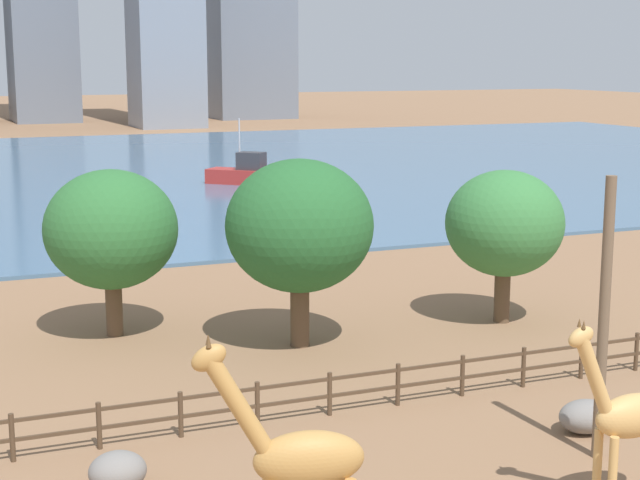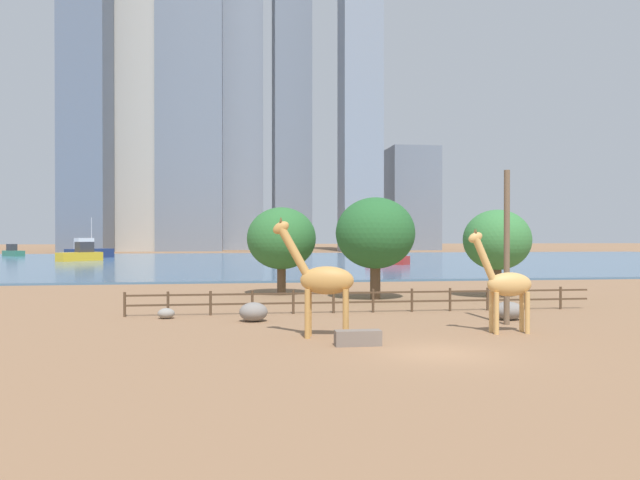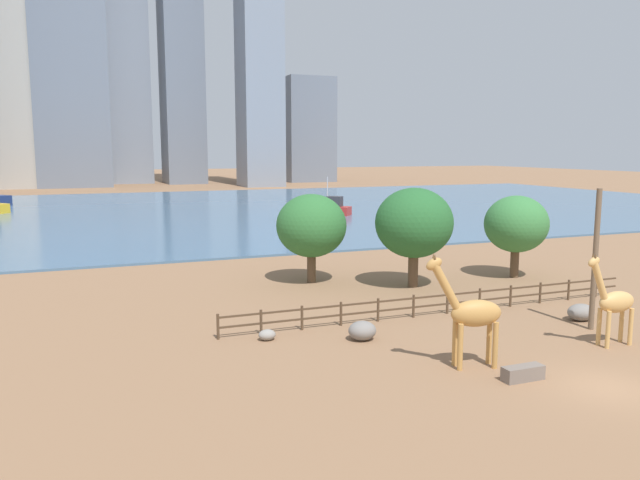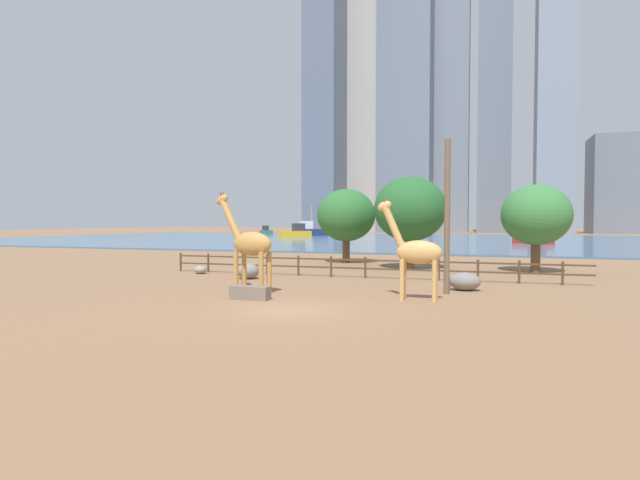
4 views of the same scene
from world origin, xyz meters
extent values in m
plane|color=#8C6647|center=(0.00, 80.00, 0.00)|extent=(400.00, 400.00, 0.00)
cube|color=#476B8C|center=(0.00, 77.00, 0.10)|extent=(180.00, 86.00, 0.20)
cylinder|color=tan|center=(3.90, 3.82, 0.91)|extent=(0.21, 0.21, 1.82)
cylinder|color=tan|center=(3.91, 4.38, 0.91)|extent=(0.21, 0.21, 1.82)
cylinder|color=tan|center=(5.31, 3.80, 0.91)|extent=(0.21, 0.21, 1.82)
cylinder|color=tan|center=(5.31, 4.36, 0.91)|extent=(0.21, 0.21, 1.82)
ellipsoid|color=tan|center=(4.61, 4.09, 2.13)|extent=(2.02, 0.84, 1.05)
cylinder|color=tan|center=(3.45, 4.11, 3.26)|extent=(1.10, 0.34, 1.97)
ellipsoid|color=tan|center=(3.05, 4.12, 4.18)|extent=(0.77, 0.34, 0.65)
cone|color=brown|center=(3.05, 4.04, 4.49)|extent=(0.10, 0.10, 0.19)
cone|color=brown|center=(3.05, 4.20, 4.49)|extent=(0.10, 0.10, 0.19)
cylinder|color=#C18C47|center=(-4.32, 3.89, 1.02)|extent=(0.28, 0.28, 2.04)
cylinder|color=#C18C47|center=(-4.18, 4.50, 1.02)|extent=(0.28, 0.28, 2.04)
cylinder|color=#C18C47|center=(-2.78, 3.54, 1.02)|extent=(0.28, 0.28, 2.04)
cylinder|color=#C18C47|center=(-2.64, 4.15, 1.02)|extent=(0.28, 0.28, 2.04)
ellipsoid|color=#C18C47|center=(-3.48, 4.02, 2.39)|extent=(2.40, 1.38, 1.18)
cylinder|color=#C18C47|center=(-4.84, 4.33, 3.62)|extent=(1.46, 0.67, 2.15)
ellipsoid|color=#C18C47|center=(-5.38, 4.45, 4.60)|extent=(0.93, 0.55, 0.77)
cone|color=brown|center=(-5.40, 4.36, 4.94)|extent=(0.13, 0.13, 0.21)
cone|color=brown|center=(-5.36, 4.54, 4.94)|extent=(0.13, 0.13, 0.21)
cylinder|color=brown|center=(5.61, 6.55, 3.70)|extent=(0.28, 0.28, 7.40)
ellipsoid|color=gray|center=(6.40, 8.08, 0.46)|extent=(1.57, 1.23, 0.92)
ellipsoid|color=gray|center=(-10.77, 10.99, 0.27)|extent=(0.86, 0.72, 0.54)
ellipsoid|color=gray|center=(-6.37, 9.28, 0.48)|extent=(1.40, 1.27, 0.95)
cube|color=#72665B|center=(-2.58, 1.94, 0.30)|extent=(1.80, 0.60, 0.60)
cylinder|color=#4C3826|center=(-13.00, 12.00, 0.65)|extent=(0.14, 0.14, 1.30)
cylinder|color=#4C3826|center=(-10.78, 12.00, 0.65)|extent=(0.14, 0.14, 1.30)
cylinder|color=#4C3826|center=(-8.56, 12.00, 0.65)|extent=(0.14, 0.14, 1.30)
cylinder|color=#4C3826|center=(-6.34, 12.00, 0.65)|extent=(0.14, 0.14, 1.30)
cylinder|color=#4C3826|center=(-4.12, 12.00, 0.65)|extent=(0.14, 0.14, 1.30)
cylinder|color=#4C3826|center=(-1.90, 12.00, 0.65)|extent=(0.14, 0.14, 1.30)
cylinder|color=#4C3826|center=(0.32, 12.00, 0.65)|extent=(0.14, 0.14, 1.30)
cylinder|color=#4C3826|center=(2.54, 12.00, 0.65)|extent=(0.14, 0.14, 1.30)
cylinder|color=#4C3826|center=(4.76, 12.00, 0.65)|extent=(0.14, 0.14, 1.30)
cylinder|color=#4C3826|center=(6.98, 12.00, 0.65)|extent=(0.14, 0.14, 1.30)
cylinder|color=#4C3826|center=(9.20, 12.00, 0.65)|extent=(0.14, 0.14, 1.30)
cylinder|color=#4C3826|center=(11.42, 12.00, 0.65)|extent=(0.14, 0.14, 1.30)
cube|color=#4C3826|center=(0.00, 12.00, 1.10)|extent=(26.10, 0.08, 0.10)
cube|color=#4C3826|center=(0.00, 12.00, 0.59)|extent=(26.10, 0.08, 0.10)
cylinder|color=brown|center=(2.05, 18.93, 1.15)|extent=(0.69, 0.69, 2.31)
ellipsoid|color=#26602D|center=(2.05, 18.93, 4.43)|extent=(5.30, 5.30, 4.77)
cylinder|color=brown|center=(10.64, 19.00, 1.06)|extent=(0.62, 0.62, 2.11)
ellipsoid|color=#387A3D|center=(10.64, 19.00, 3.96)|extent=(4.62, 4.62, 4.16)
cylinder|color=brown|center=(-3.92, 22.85, 1.04)|extent=(0.63, 0.63, 2.08)
ellipsoid|color=#2D6B33|center=(-3.92, 22.85, 4.06)|extent=(4.94, 4.94, 4.45)
cube|color=#337259|center=(-49.36, 105.71, 0.73)|extent=(5.08, 5.18, 1.07)
cube|color=#333338|center=(-49.82, 106.19, 1.91)|extent=(2.26, 2.27, 1.28)
cube|color=#B22D28|center=(14.07, 63.13, 0.79)|extent=(5.81, 5.62, 1.19)
cube|color=#333338|center=(14.61, 62.63, 2.10)|extent=(2.54, 2.50, 1.43)
cylinder|color=silver|center=(13.85, 63.34, 3.47)|extent=(0.17, 0.17, 4.16)
cube|color=navy|center=(-32.93, 95.13, 1.01)|extent=(8.13, 7.27, 1.61)
cube|color=silver|center=(-33.72, 94.51, 2.78)|extent=(3.48, 3.32, 1.94)
cylinder|color=silver|center=(-32.61, 95.38, 4.64)|extent=(0.17, 0.17, 5.65)
cube|color=gold|center=(-31.32, 80.86, 0.88)|extent=(6.61, 6.51, 1.36)
cube|color=#333338|center=(-30.71, 81.45, 2.38)|extent=(2.90, 2.88, 1.64)
cube|color=slate|center=(-42.67, 136.38, 47.35)|extent=(10.59, 14.46, 94.70)
cube|color=slate|center=(9.47, 157.63, 51.61)|extent=(10.33, 14.47, 103.21)
cube|color=slate|center=(44.37, 155.36, 14.79)|extent=(13.78, 15.66, 29.59)
cube|color=slate|center=(-18.73, 149.97, 46.96)|extent=(17.27, 12.31, 93.93)
cube|color=#ADA89E|center=(-31.59, 149.61, 41.42)|extent=(17.84, 10.69, 82.83)
cube|color=gray|center=(-6.35, 162.78, 46.30)|extent=(15.44, 9.94, 92.59)
cube|color=gray|center=(25.19, 135.95, 45.62)|extent=(9.93, 11.00, 91.23)
camera|label=1|loc=(-10.22, -13.10, 10.24)|focal=55.00mm
camera|label=2|loc=(-7.39, -21.71, 4.29)|focal=35.00mm
camera|label=3|loc=(-19.29, -17.73, 9.39)|focal=35.00mm
camera|label=4|loc=(7.41, -18.09, 3.46)|focal=28.00mm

